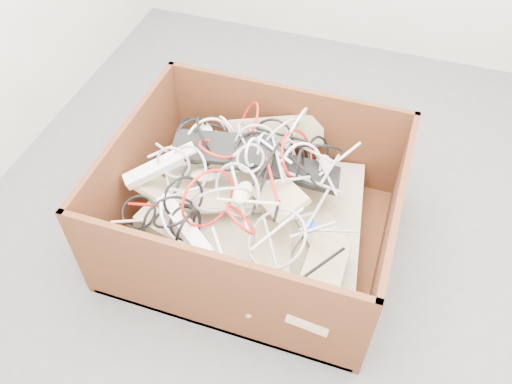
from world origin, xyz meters
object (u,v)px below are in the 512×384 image
(power_strip_left, at_px, (161,166))
(power_strip_right, at_px, (184,227))
(cardboard_box, at_px, (251,219))
(vga_plug, at_px, (311,226))

(power_strip_left, height_order, power_strip_right, power_strip_left)
(cardboard_box, bearing_deg, power_strip_right, -122.43)
(cardboard_box, distance_m, vga_plug, 0.39)
(power_strip_right, relative_size, vga_plug, 6.74)
(power_strip_right, bearing_deg, vga_plug, 50.15)
(cardboard_box, distance_m, power_strip_right, 0.39)
(power_strip_left, bearing_deg, vga_plug, -49.33)
(power_strip_right, distance_m, vga_plug, 0.48)
(vga_plug, bearing_deg, power_strip_right, -112.23)
(vga_plug, bearing_deg, cardboard_box, -154.52)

